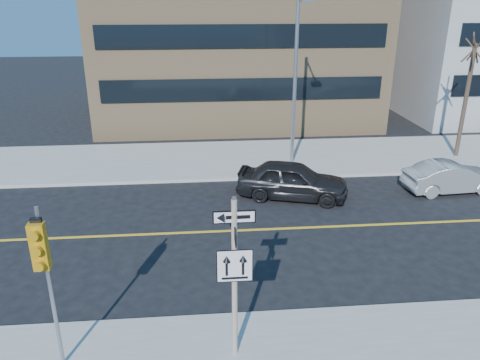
{
  "coord_description": "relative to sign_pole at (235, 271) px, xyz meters",
  "views": [
    {
      "loc": [
        -0.68,
        -11.38,
        8.1
      ],
      "look_at": [
        0.71,
        4.0,
        2.01
      ],
      "focal_mm": 35.0,
      "sensor_mm": 36.0,
      "label": 1
    }
  ],
  "objects": [
    {
      "name": "parked_car_a",
      "position": [
        3.21,
        9.39,
        -1.64
      ],
      "size": [
        3.15,
        5.03,
        1.6
      ],
      "primitive_type": "imported",
      "rotation": [
        0.0,
        0.0,
        1.28
      ],
      "color": "black",
      "rests_on": "ground"
    },
    {
      "name": "ground",
      "position": [
        0.0,
        2.51,
        -2.44
      ],
      "size": [
        120.0,
        120.0,
        0.0
      ],
      "primitive_type": "plane",
      "color": "black",
      "rests_on": "ground"
    },
    {
      "name": "streetlight_a",
      "position": [
        4.0,
        13.27,
        2.32
      ],
      "size": [
        0.55,
        2.25,
        8.0
      ],
      "color": "gray",
      "rests_on": "far_sidewalk"
    },
    {
      "name": "sign_pole",
      "position": [
        0.0,
        0.0,
        0.0
      ],
      "size": [
        0.92,
        0.92,
        4.06
      ],
      "color": "silver",
      "rests_on": "near_sidewalk"
    },
    {
      "name": "traffic_signal",
      "position": [
        -4.0,
        -0.15,
        0.59
      ],
      "size": [
        0.32,
        0.45,
        4.0
      ],
      "color": "gray",
      "rests_on": "near_sidewalk"
    },
    {
      "name": "street_tree_west",
      "position": [
        13.0,
        13.81,
        3.09
      ],
      "size": [
        1.8,
        1.8,
        6.35
      ],
      "color": "#362A1F",
      "rests_on": "far_sidewalk"
    },
    {
      "name": "parked_car_b",
      "position": [
        10.31,
        9.4,
        -1.76
      ],
      "size": [
        1.71,
        4.19,
        1.35
      ],
      "primitive_type": "imported",
      "rotation": [
        0.0,
        0.0,
        1.64
      ],
      "color": "#909599",
      "rests_on": "ground"
    }
  ]
}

